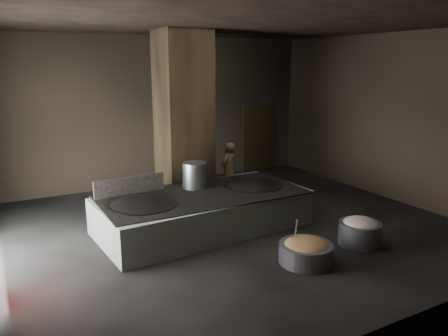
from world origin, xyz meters
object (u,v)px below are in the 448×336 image
cook (229,170)px  meat_basin (360,233)px  wok_right (252,188)px  stock_pot (195,175)px  veg_basin (306,253)px  wok_left (142,207)px  hearth_platform (203,211)px

cook → meat_basin: 4.41m
wok_right → stock_pot: 1.44m
wok_right → veg_basin: (-0.43, -2.58, -0.56)m
veg_basin → wok_left: bearing=133.7°
wok_right → cook: cook is taller
wok_right → veg_basin: wok_right is taller
hearth_platform → wok_right: wok_right is taller
wok_left → cook: bearing=31.9°
hearth_platform → meat_basin: 3.43m
wok_right → cook: bearing=78.1°
wok_left → stock_pot: size_ratio=2.42×
hearth_platform → stock_pot: bearing=81.2°
wok_left → meat_basin: wok_left is taller
wok_left → wok_right: size_ratio=1.07×
wok_left → veg_basin: 3.47m
hearth_platform → meat_basin: size_ratio=5.35×
wok_left → meat_basin: 4.58m
hearth_platform → veg_basin: bearing=-73.6°
hearth_platform → wok_left: 1.49m
wok_right → veg_basin: bearing=-99.5°
stock_pot → meat_basin: 3.90m
wok_right → wok_left: bearing=-178.0°
veg_basin → hearth_platform: bearing=110.0°
stock_pot → veg_basin: (0.87, -3.08, -0.94)m
wok_left → cook: size_ratio=0.95×
stock_pot → veg_basin: 3.33m
wok_left → veg_basin: size_ratio=1.44×
cook → wok_left: bearing=5.8°
hearth_platform → wok_right: size_ratio=3.41×
hearth_platform → veg_basin: (0.92, -2.53, -0.22)m
hearth_platform → cook: (1.75, 1.94, 0.37)m
stock_pot → meat_basin: (2.41, -2.94, -0.89)m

